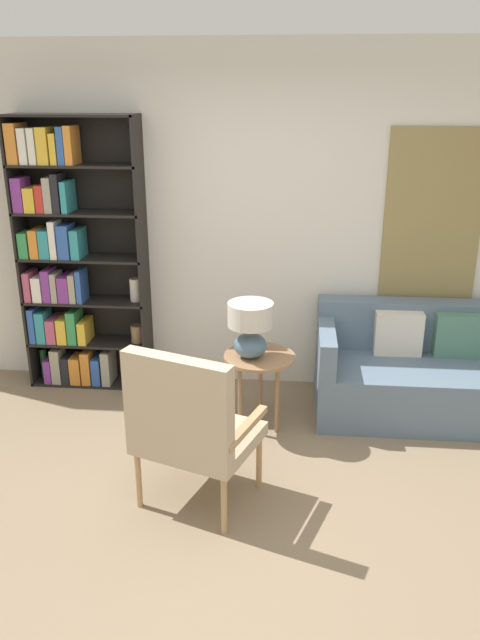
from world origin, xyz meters
name	(u,v)px	position (x,y,z in m)	size (l,w,h in m)	color
ground_plane	(211,534)	(0.00, 0.00, 0.00)	(14.00, 14.00, 0.00)	#847056
wall_back	(246,223)	(0.03, 2.03, 1.35)	(6.40, 0.08, 2.70)	silver
bookshelf	(69,263)	(-1.37, 1.84, 1.04)	(0.99, 0.30, 2.17)	black
armchair	(188,422)	(-0.15, 0.23, 0.58)	(0.80, 0.75, 1.01)	tan
couch	(427,373)	(1.45, 1.60, 0.31)	(1.68, 0.82, 0.80)	slate
side_table	(259,364)	(0.19, 1.22, 0.50)	(0.51, 0.51, 0.57)	#99704C
table_lamp	(250,326)	(0.13, 1.19, 0.80)	(0.32, 0.32, 0.40)	slate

